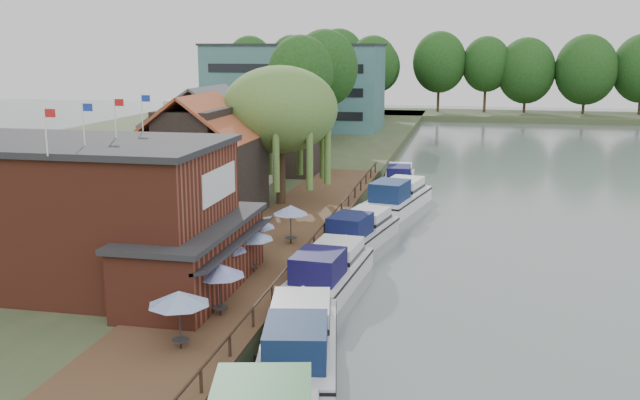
# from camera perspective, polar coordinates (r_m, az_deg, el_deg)

# --- Properties ---
(ground) EXTENTS (260.00, 260.00, 0.00)m
(ground) POSITION_cam_1_polar(r_m,az_deg,el_deg) (34.67, 5.70, -9.38)
(ground) COLOR slate
(ground) RESTS_ON ground
(land_bank) EXTENTS (50.00, 140.00, 1.00)m
(land_bank) POSITION_cam_1_polar(r_m,az_deg,el_deg) (75.89, -14.31, 2.49)
(land_bank) COLOR #384728
(land_bank) RESTS_ON ground
(quay_deck) EXTENTS (6.00, 50.00, 0.10)m
(quay_deck) POSITION_cam_1_polar(r_m,az_deg,el_deg) (45.11, -3.01, -2.83)
(quay_deck) COLOR #47301E
(quay_deck) RESTS_ON land_bank
(quay_rail) EXTENTS (0.20, 49.00, 1.00)m
(quay_rail) POSITION_cam_1_polar(r_m,az_deg,el_deg) (44.87, 0.48, -2.30)
(quay_rail) COLOR black
(quay_rail) RESTS_ON land_bank
(pub) EXTENTS (20.00, 11.00, 7.30)m
(pub) POSITION_cam_1_polar(r_m,az_deg,el_deg) (36.48, -16.75, -1.10)
(pub) COLOR maroon
(pub) RESTS_ON land_bank
(hotel_block) EXTENTS (25.40, 12.40, 12.30)m
(hotel_block) POSITION_cam_1_polar(r_m,az_deg,el_deg) (105.34, -2.03, 9.08)
(hotel_block) COLOR #38666B
(hotel_block) RESTS_ON land_bank
(cottage_a) EXTENTS (8.60, 7.60, 8.50)m
(cottage_a) POSITION_cam_1_polar(r_m,az_deg,el_deg) (50.16, -9.65, 3.43)
(cottage_a) COLOR black
(cottage_a) RESTS_ON land_bank
(cottage_b) EXTENTS (9.60, 8.60, 8.50)m
(cottage_b) POSITION_cam_1_polar(r_m,az_deg,el_deg) (60.47, -8.85, 4.91)
(cottage_b) COLOR beige
(cottage_b) RESTS_ON land_bank
(cottage_c) EXTENTS (7.60, 7.60, 8.50)m
(cottage_c) POSITION_cam_1_polar(r_m,az_deg,el_deg) (67.77, -2.97, 5.79)
(cottage_c) COLOR black
(cottage_c) RESTS_ON land_bank
(willow) EXTENTS (8.60, 8.60, 10.43)m
(willow) POSITION_cam_1_polar(r_m,az_deg,el_deg) (53.33, -3.19, 5.13)
(willow) COLOR #476B2D
(willow) RESTS_ON land_bank
(umbrella_0) EXTENTS (2.44, 2.44, 2.38)m
(umbrella_0) POSITION_cam_1_polar(r_m,az_deg,el_deg) (28.59, -11.16, -9.40)
(umbrella_0) COLOR navy
(umbrella_0) RESTS_ON quay_deck
(umbrella_1) EXTENTS (2.30, 2.30, 2.38)m
(umbrella_1) POSITION_cam_1_polar(r_m,az_deg,el_deg) (31.68, -8.03, -7.12)
(umbrella_1) COLOR navy
(umbrella_1) RESTS_ON quay_deck
(umbrella_2) EXTENTS (2.23, 2.23, 2.38)m
(umbrella_2) POSITION_cam_1_polar(r_m,az_deg,el_deg) (35.34, -7.61, -5.07)
(umbrella_2) COLOR navy
(umbrella_2) RESTS_ON quay_deck
(umbrella_3) EXTENTS (2.39, 2.39, 2.38)m
(umbrella_3) POSITION_cam_1_polar(r_m,az_deg,el_deg) (37.32, -5.53, -4.09)
(umbrella_3) COLOR #1B4E96
(umbrella_3) RESTS_ON quay_deck
(umbrella_4) EXTENTS (2.40, 2.40, 2.38)m
(umbrella_4) POSITION_cam_1_polar(r_m,az_deg,el_deg) (39.73, -5.30, -3.09)
(umbrella_4) COLOR #1C359A
(umbrella_4) RESTS_ON quay_deck
(umbrella_5) EXTENTS (2.17, 2.17, 2.38)m
(umbrella_5) POSITION_cam_1_polar(r_m,az_deg,el_deg) (42.70, -2.35, -1.97)
(umbrella_5) COLOR navy
(umbrella_5) RESTS_ON quay_deck
(cruiser_0) EXTENTS (5.25, 10.91, 2.56)m
(cruiser_0) POSITION_cam_1_polar(r_m,az_deg,el_deg) (29.32, -1.70, -10.73)
(cruiser_0) COLOR silver
(cruiser_0) RESTS_ON ground
(cruiser_1) EXTENTS (4.12, 10.46, 2.49)m
(cruiser_1) POSITION_cam_1_polar(r_m,az_deg,el_deg) (38.27, 0.70, -5.25)
(cruiser_1) COLOR silver
(cruiser_1) RESTS_ON ground
(cruiser_2) EXTENTS (5.03, 10.30, 2.39)m
(cruiser_2) POSITION_cam_1_polar(r_m,az_deg,el_deg) (46.62, 3.22, -2.16)
(cruiser_2) COLOR silver
(cruiser_2) RESTS_ON ground
(cruiser_3) EXTENTS (5.56, 11.23, 2.64)m
(cruiser_3) POSITION_cam_1_polar(r_m,az_deg,el_deg) (56.94, 6.24, 0.53)
(cruiser_3) COLOR white
(cruiser_3) RESTS_ON ground
(cruiser_4) EXTENTS (3.67, 9.66, 2.28)m
(cruiser_4) POSITION_cam_1_polar(r_m,az_deg,el_deg) (66.15, 6.37, 1.98)
(cruiser_4) COLOR silver
(cruiser_4) RESTS_ON ground
(bank_tree_0) EXTENTS (6.91, 6.91, 13.03)m
(bank_tree_0) POSITION_cam_1_polar(r_m,az_deg,el_deg) (76.46, -1.55, 8.22)
(bank_tree_0) COLOR #143811
(bank_tree_0) RESTS_ON land_bank
(bank_tree_1) EXTENTS (7.90, 7.90, 13.85)m
(bank_tree_1) POSITION_cam_1_polar(r_m,az_deg,el_deg) (85.32, 0.37, 8.90)
(bank_tree_1) COLOR #143811
(bank_tree_1) RESTS_ON land_bank
(bank_tree_2) EXTENTS (8.11, 8.11, 11.82)m
(bank_tree_2) POSITION_cam_1_polar(r_m,az_deg,el_deg) (91.72, -1.81, 8.48)
(bank_tree_2) COLOR #143811
(bank_tree_2) RESTS_ON land_bank
(bank_tree_3) EXTENTS (7.96, 7.96, 12.18)m
(bank_tree_3) POSITION_cam_1_polar(r_m,az_deg,el_deg) (112.69, 1.33, 9.24)
(bank_tree_3) COLOR #143811
(bank_tree_3) RESTS_ON land_bank
(bank_tree_4) EXTENTS (8.24, 8.24, 13.71)m
(bank_tree_4) POSITION_cam_1_polar(r_m,az_deg,el_deg) (120.45, 4.25, 9.76)
(bank_tree_4) COLOR #143811
(bank_tree_4) RESTS_ON land_bank
(bank_tree_5) EXTENTS (8.65, 8.65, 12.25)m
(bank_tree_5) POSITION_cam_1_polar(r_m,az_deg,el_deg) (126.90, 2.69, 9.57)
(bank_tree_5) COLOR #143811
(bank_tree_5) RESTS_ON land_bank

